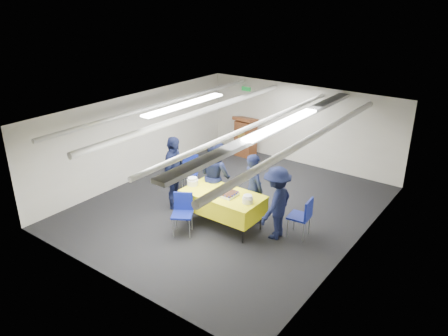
{
  "coord_description": "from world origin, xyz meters",
  "views": [
    {
      "loc": [
        5.37,
        -7.47,
        4.82
      ],
      "look_at": [
        -0.01,
        -0.2,
        1.05
      ],
      "focal_mm": 35.0,
      "sensor_mm": 36.0,
      "label": 1
    }
  ],
  "objects_px": {
    "sailor_d": "(276,203)",
    "sailor_b": "(215,176)",
    "podium": "(246,136)",
    "chair_right": "(303,214)",
    "sheet_cake": "(226,193)",
    "sailor_c": "(174,173)",
    "sailor_a": "(253,188)",
    "serving_table": "(223,202)",
    "chair_near": "(183,209)",
    "chair_left": "(190,168)"
  },
  "relations": [
    {
      "from": "podium",
      "to": "sailor_b",
      "type": "distance_m",
      "value": 3.6
    },
    {
      "from": "chair_left",
      "to": "sailor_d",
      "type": "relative_size",
      "value": 0.56
    },
    {
      "from": "sheet_cake",
      "to": "sailor_b",
      "type": "xyz_separation_m",
      "value": [
        -0.7,
        0.55,
        0.03
      ]
    },
    {
      "from": "sailor_b",
      "to": "sailor_d",
      "type": "distance_m",
      "value": 1.77
    },
    {
      "from": "sheet_cake",
      "to": "chair_left",
      "type": "distance_m",
      "value": 2.23
    },
    {
      "from": "chair_left",
      "to": "sailor_b",
      "type": "distance_m",
      "value": 1.38
    },
    {
      "from": "sailor_b",
      "to": "sheet_cake",
      "type": "bearing_deg",
      "value": 156.5
    },
    {
      "from": "chair_right",
      "to": "sailor_c",
      "type": "distance_m",
      "value": 3.09
    },
    {
      "from": "sailor_a",
      "to": "sailor_c",
      "type": "relative_size",
      "value": 0.9
    },
    {
      "from": "sailor_a",
      "to": "sailor_c",
      "type": "xyz_separation_m",
      "value": [
        -1.81,
        -0.56,
        0.08
      ]
    },
    {
      "from": "sailor_c",
      "to": "sailor_d",
      "type": "xyz_separation_m",
      "value": [
        2.56,
        0.25,
        -0.09
      ]
    },
    {
      "from": "serving_table",
      "to": "chair_left",
      "type": "bearing_deg",
      "value": 149.89
    },
    {
      "from": "chair_left",
      "to": "sailor_a",
      "type": "bearing_deg",
      "value": -12.28
    },
    {
      "from": "chair_near",
      "to": "sailor_b",
      "type": "distance_m",
      "value": 1.28
    },
    {
      "from": "sailor_b",
      "to": "serving_table",
      "type": "bearing_deg",
      "value": 153.58
    },
    {
      "from": "chair_right",
      "to": "sailor_a",
      "type": "relative_size",
      "value": 0.55
    },
    {
      "from": "chair_left",
      "to": "sailor_d",
      "type": "height_order",
      "value": "sailor_d"
    },
    {
      "from": "sailor_c",
      "to": "podium",
      "type": "bearing_deg",
      "value": -12.03
    },
    {
      "from": "chair_right",
      "to": "chair_left",
      "type": "xyz_separation_m",
      "value": [
        -3.44,
        0.47,
        0.0
      ]
    },
    {
      "from": "sailor_b",
      "to": "sailor_d",
      "type": "height_order",
      "value": "sailor_b"
    },
    {
      "from": "chair_near",
      "to": "sailor_c",
      "type": "xyz_separation_m",
      "value": [
        -0.9,
        0.73,
        0.34
      ]
    },
    {
      "from": "chair_right",
      "to": "sailor_a",
      "type": "bearing_deg",
      "value": -179.09
    },
    {
      "from": "chair_near",
      "to": "serving_table",
      "type": "bearing_deg",
      "value": 53.66
    },
    {
      "from": "chair_near",
      "to": "chair_left",
      "type": "height_order",
      "value": "same"
    },
    {
      "from": "sheet_cake",
      "to": "chair_near",
      "type": "bearing_deg",
      "value": -131.75
    },
    {
      "from": "chair_right",
      "to": "chair_left",
      "type": "bearing_deg",
      "value": 172.27
    },
    {
      "from": "sailor_b",
      "to": "sailor_d",
      "type": "xyz_separation_m",
      "value": [
        1.75,
        -0.26,
        -0.06
      ]
    },
    {
      "from": "sheet_cake",
      "to": "sailor_c",
      "type": "height_order",
      "value": "sailor_c"
    },
    {
      "from": "sailor_d",
      "to": "sailor_b",
      "type": "bearing_deg",
      "value": -100.76
    },
    {
      "from": "chair_left",
      "to": "serving_table",
      "type": "bearing_deg",
      "value": -30.11
    },
    {
      "from": "podium",
      "to": "chair_right",
      "type": "distance_m",
      "value": 4.85
    },
    {
      "from": "sheet_cake",
      "to": "sailor_c",
      "type": "distance_m",
      "value": 1.51
    },
    {
      "from": "podium",
      "to": "chair_right",
      "type": "xyz_separation_m",
      "value": [
        3.6,
        -3.24,
        -0.08
      ]
    },
    {
      "from": "serving_table",
      "to": "chair_near",
      "type": "xyz_separation_m",
      "value": [
        -0.52,
        -0.71,
        -0.03
      ]
    },
    {
      "from": "sheet_cake",
      "to": "chair_near",
      "type": "xyz_separation_m",
      "value": [
        -0.61,
        -0.68,
        -0.28
      ]
    },
    {
      "from": "sailor_d",
      "to": "chair_right",
      "type": "bearing_deg",
      "value": 122.87
    },
    {
      "from": "chair_near",
      "to": "sailor_d",
      "type": "xyz_separation_m",
      "value": [
        1.66,
        0.98,
        0.25
      ]
    },
    {
      "from": "sheet_cake",
      "to": "sailor_d",
      "type": "distance_m",
      "value": 1.09
    },
    {
      "from": "sheet_cake",
      "to": "chair_near",
      "type": "height_order",
      "value": "chair_near"
    },
    {
      "from": "sheet_cake",
      "to": "sailor_b",
      "type": "distance_m",
      "value": 0.89
    },
    {
      "from": "sailor_a",
      "to": "sailor_c",
      "type": "height_order",
      "value": "sailor_c"
    },
    {
      "from": "chair_right",
      "to": "sailor_d",
      "type": "height_order",
      "value": "sailor_d"
    },
    {
      "from": "serving_table",
      "to": "sailor_a",
      "type": "xyz_separation_m",
      "value": [
        0.39,
        0.58,
        0.23
      ]
    },
    {
      "from": "podium",
      "to": "chair_right",
      "type": "bearing_deg",
      "value": -42.03
    },
    {
      "from": "chair_left",
      "to": "sailor_c",
      "type": "distance_m",
      "value": 1.18
    },
    {
      "from": "sheet_cake",
      "to": "sailor_a",
      "type": "height_order",
      "value": "sailor_a"
    },
    {
      "from": "sheet_cake",
      "to": "chair_right",
      "type": "relative_size",
      "value": 0.54
    },
    {
      "from": "sheet_cake",
      "to": "sailor_d",
      "type": "height_order",
      "value": "sailor_d"
    },
    {
      "from": "chair_left",
      "to": "sailor_a",
      "type": "height_order",
      "value": "sailor_a"
    },
    {
      "from": "chair_right",
      "to": "sailor_b",
      "type": "relative_size",
      "value": 0.52
    }
  ]
}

